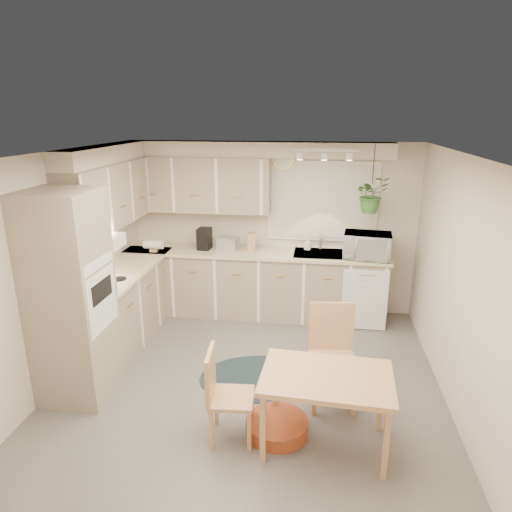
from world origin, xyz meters
The scene contains 35 objects.
floor centered at (0.00, 0.00, 0.00)m, with size 4.20×4.20×0.00m, color #625F56.
ceiling centered at (0.00, 0.00, 2.40)m, with size 4.20×4.20×0.00m, color white.
wall_back centered at (0.00, 2.10, 1.20)m, with size 4.00×0.04×2.40m, color beige.
wall_front centered at (0.00, -2.10, 1.20)m, with size 4.00×0.04×2.40m, color beige.
wall_left centered at (-2.00, 0.00, 1.20)m, with size 0.04×4.20×2.40m, color beige.
wall_right centered at (2.00, 0.00, 1.20)m, with size 0.04×4.20×2.40m, color beige.
base_cab_left centered at (-1.70, 0.88, 0.45)m, with size 0.60×1.85×0.90m, color tan.
base_cab_back centered at (-0.20, 1.80, 0.45)m, with size 3.60×0.60×0.90m, color tan.
counter_left centered at (-1.69, 0.88, 0.92)m, with size 0.64×1.89×0.04m, color beige.
counter_back centered at (-0.20, 1.79, 0.92)m, with size 3.64×0.64×0.04m, color beige.
oven_stack centered at (-1.68, -0.38, 1.05)m, with size 0.65×0.65×2.10m, color tan.
wall_oven_face centered at (-1.35, -0.38, 1.05)m, with size 0.02×0.56×0.58m, color silver.
upper_cab_left centered at (-1.82, 1.00, 1.83)m, with size 0.35×2.00×0.75m, color tan.
upper_cab_back centered at (-1.00, 1.93, 1.83)m, with size 2.00×0.35×0.75m, color tan.
soffit_left centered at (-1.85, 1.00, 2.30)m, with size 0.30×2.00×0.20m, color beige.
soffit_back centered at (-0.20, 1.95, 2.30)m, with size 3.60×0.30×0.20m, color beige.
cooktop centered at (-1.68, 0.30, 0.94)m, with size 0.52×0.58×0.02m, color silver.
range_hood centered at (-1.70, 0.30, 1.40)m, with size 0.40×0.60×0.14m, color silver.
window_blinds centered at (0.70, 2.07, 1.60)m, with size 1.40×0.02×1.00m, color silver.
window_frame centered at (0.70, 2.08, 1.60)m, with size 1.50×0.02×1.10m, color silver.
sink centered at (0.70, 1.80, 0.90)m, with size 0.70×0.48×0.10m, color #A2A5A9.
dishwasher_front centered at (1.30, 1.49, 0.42)m, with size 0.58×0.01×0.83m, color silver.
track_light_bar centered at (0.70, 1.55, 2.33)m, with size 0.80×0.04×0.04m, color silver.
wall_clock centered at (0.15, 2.07, 2.18)m, with size 0.30×0.30×0.03m, color gold.
dining_table centered at (0.79, -0.80, 0.34)m, with size 1.08×0.72×0.68m, color tan.
chair_left centered at (-0.02, -0.82, 0.42)m, with size 0.40×0.40×0.85m, color tan.
chair_back centered at (0.86, -0.18, 0.49)m, with size 0.46×0.46×0.99m, color tan.
braided_rug centered at (0.06, 0.14, 0.01)m, with size 1.24×0.93×0.01m, color black.
pet_bed centered at (0.37, -0.71, 0.07)m, with size 0.56×0.56×0.13m, color #9E4E1F.
microwave centered at (1.30, 1.70, 1.14)m, with size 0.60×0.33×0.41m, color silver.
soap_bottle centered at (0.53, 1.95, 0.98)m, with size 0.08×0.18×0.08m, color silver.
hanging_plant centered at (1.31, 1.70, 1.73)m, with size 0.41×0.46×0.36m, color #346528.
coffee_maker centered at (-0.90, 1.80, 1.09)m, with size 0.17×0.21×0.30m, color black.
toaster centered at (-0.57, 1.82, 1.03)m, with size 0.29×0.17×0.18m, color #A2A5A9.
knife_block centered at (-0.25, 1.85, 1.06)m, with size 0.11×0.11×0.24m, color tan.
Camera 1 is at (0.67, -4.15, 2.76)m, focal length 32.00 mm.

